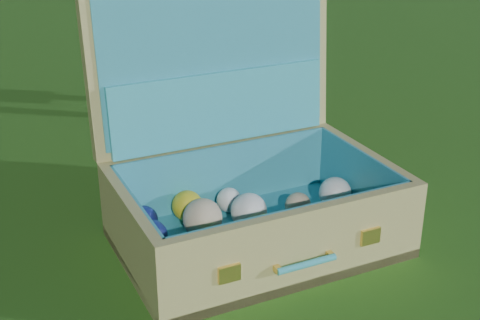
# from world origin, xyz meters

# --- Properties ---
(ground) EXTENTS (60.00, 60.00, 0.00)m
(ground) POSITION_xyz_m (0.00, 0.00, 0.00)
(ground) COLOR #215114
(ground) RESTS_ON ground
(suitcase) EXTENTS (0.64, 0.52, 0.60)m
(suitcase) POSITION_xyz_m (-0.02, 0.25, 0.17)
(suitcase) COLOR tan
(suitcase) RESTS_ON ground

